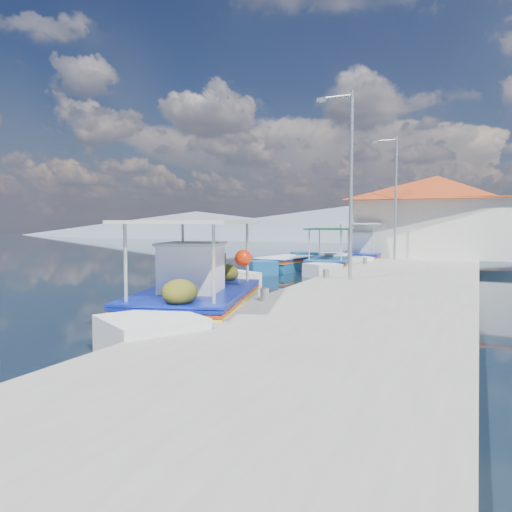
% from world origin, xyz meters
% --- Properties ---
extents(ground, '(160.00, 160.00, 0.00)m').
position_xyz_m(ground, '(0.00, 0.00, 0.00)').
color(ground, black).
rests_on(ground, ground).
extents(quay, '(5.00, 44.00, 0.50)m').
position_xyz_m(quay, '(5.90, 6.00, 0.25)').
color(quay, '#A29E97').
rests_on(quay, ground).
extents(bollards, '(0.20, 17.20, 0.30)m').
position_xyz_m(bollards, '(3.80, 5.25, 0.65)').
color(bollards, '#A5A8AD').
rests_on(bollards, quay).
extents(main_caique, '(3.76, 7.73, 2.65)m').
position_xyz_m(main_caique, '(2.37, -3.64, 0.51)').
color(main_caique, white).
rests_on(main_caique, ground).
extents(caique_green_canopy, '(2.39, 6.11, 2.31)m').
position_xyz_m(caique_green_canopy, '(2.01, 8.67, 0.34)').
color(caique_green_canopy, white).
rests_on(caique_green_canopy, ground).
extents(caique_blue_hull, '(2.19, 5.71, 1.02)m').
position_xyz_m(caique_blue_hull, '(-0.21, 8.55, 0.28)').
color(caique_blue_hull, '#185994').
rests_on(caique_blue_hull, ground).
extents(caique_far, '(2.29, 7.36, 2.58)m').
position_xyz_m(caique_far, '(2.66, 12.80, 0.48)').
color(caique_far, white).
rests_on(caique_far, ground).
extents(harbor_building, '(10.49, 10.49, 4.40)m').
position_xyz_m(harbor_building, '(6.20, 15.00, 2.78)').
color(harbor_building, silver).
rests_on(harbor_building, quay).
extents(lamp_post_near, '(1.21, 0.14, 6.00)m').
position_xyz_m(lamp_post_near, '(4.51, 2.00, 3.85)').
color(lamp_post_near, '#A5A8AD').
rests_on(lamp_post_near, quay).
extents(lamp_post_far, '(1.21, 0.14, 6.00)m').
position_xyz_m(lamp_post_far, '(4.51, 11.00, 3.85)').
color(lamp_post_far, '#A5A8AD').
rests_on(lamp_post_far, quay).
extents(mountain_ridge, '(171.40, 96.00, 5.50)m').
position_xyz_m(mountain_ridge, '(6.54, 56.00, 2.04)').
color(mountain_ridge, slate).
rests_on(mountain_ridge, ground).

